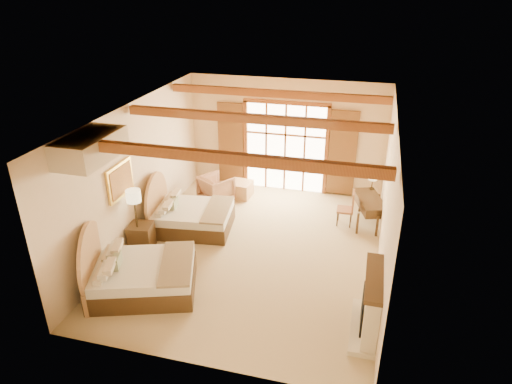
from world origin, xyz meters
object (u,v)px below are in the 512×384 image
(nightstand, at_px, (141,237))
(armchair, at_px, (216,188))
(bed_near, at_px, (136,272))
(bed_far, at_px, (187,214))
(desk, at_px, (369,210))

(nightstand, height_order, armchair, armchair)
(bed_near, xyz_separation_m, bed_far, (0.02, 2.53, -0.02))
(bed_far, height_order, armchair, bed_far)
(bed_far, xyz_separation_m, desk, (4.29, 1.37, -0.00))
(bed_near, height_order, nightstand, bed_near)
(bed_far, bearing_deg, armchair, 76.61)
(desk, bearing_deg, bed_far, 179.95)
(nightstand, bearing_deg, desk, 17.58)
(bed_near, bearing_deg, armchair, 68.54)
(bed_near, bearing_deg, desk, 23.47)
(bed_near, bearing_deg, bed_far, 70.77)
(armchair, relative_size, desk, 0.58)
(nightstand, height_order, desk, desk)
(armchair, distance_m, desk, 4.12)
(bed_near, relative_size, nightstand, 3.95)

